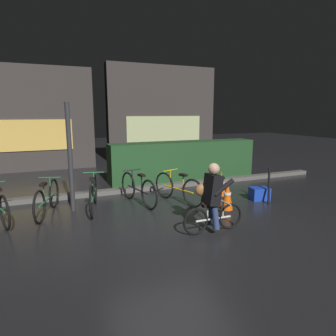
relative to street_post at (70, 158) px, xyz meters
name	(u,v)px	position (x,y,z in m)	size (l,w,h in m)	color
ground_plane	(170,217)	(1.79, -1.20, -1.15)	(40.00, 40.00, 0.00)	black
sidewalk_curb	(139,189)	(1.79, 1.00, -1.09)	(12.00, 0.24, 0.12)	#56544F
hedge_row	(184,160)	(3.59, 1.90, -0.56)	(4.80, 0.70, 1.20)	#214723
storefront_left	(14,119)	(-1.43, 5.30, 0.71)	(5.43, 0.54, 3.74)	#383330
storefront_right	(162,114)	(4.47, 6.00, 0.90)	(4.97, 0.54, 4.13)	#383330
street_post	(70,158)	(0.00, 0.00, 0.00)	(0.10, 0.10, 2.31)	#2D2D33
parked_bike_left_mid	(47,199)	(-0.51, -0.08, -0.81)	(0.56, 1.56, 0.75)	black
parked_bike_center_left	(93,194)	(0.43, -0.13, -0.80)	(0.50, 1.68, 0.79)	black
parked_bike_center_right	(138,189)	(1.45, -0.09, -0.80)	(0.47, 1.65, 0.77)	black
parked_bike_right_mid	(178,188)	(2.35, -0.35, -0.81)	(0.59, 1.55, 0.75)	black
traffic_cone_near	(227,196)	(3.08, -1.30, -0.83)	(0.36, 0.36, 0.67)	black
traffic_cone_far	(221,184)	(3.57, -0.30, -0.84)	(0.36, 0.36, 0.64)	black
blue_crate	(259,194)	(4.28, -0.90, -1.00)	(0.44, 0.32, 0.30)	#193DB7
cyclist	(212,198)	(2.17, -2.15, -0.53)	(1.19, 0.51, 1.25)	black
closed_umbrella	(269,186)	(4.34, -1.15, -0.75)	(0.05, 0.05, 0.85)	black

